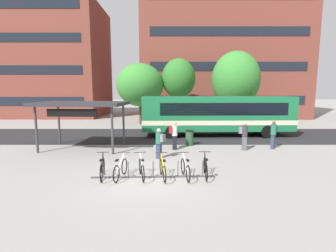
# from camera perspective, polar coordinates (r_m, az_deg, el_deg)

# --- Properties ---
(ground) EXTENTS (200.00, 200.00, 0.00)m
(ground) POSITION_cam_1_polar(r_m,az_deg,el_deg) (10.80, -4.42, -11.65)
(ground) COLOR gray
(bus_lane_asphalt) EXTENTS (80.00, 7.20, 0.01)m
(bus_lane_asphalt) POSITION_cam_1_polar(r_m,az_deg,el_deg) (20.55, -2.15, -2.17)
(bus_lane_asphalt) COLOR #232326
(bus_lane_asphalt) RESTS_ON ground
(city_bus) EXTENTS (12.08, 2.85, 3.20)m
(city_bus) POSITION_cam_1_polar(r_m,az_deg,el_deg) (20.66, 11.18, 2.70)
(city_bus) COLOR #196B3D
(city_bus) RESTS_ON ground
(bike_rack) EXTENTS (5.23, 0.25, 0.70)m
(bike_rack) POSITION_cam_1_polar(r_m,az_deg,el_deg) (10.76, -3.16, -11.22)
(bike_rack) COLOR #47474C
(bike_rack) RESTS_ON ground
(parked_bicycle_black_0) EXTENTS (0.52, 1.71, 0.99)m
(parked_bicycle_black_0) POSITION_cam_1_polar(r_m,az_deg,el_deg) (10.98, -14.52, -9.46)
(parked_bicycle_black_0) COLOR black
(parked_bicycle_black_0) RESTS_ON ground
(parked_bicycle_white_1) EXTENTS (0.52, 1.71, 0.99)m
(parked_bicycle_white_1) POSITION_cam_1_polar(r_m,az_deg,el_deg) (10.78, -10.56, -9.65)
(parked_bicycle_white_1) COLOR black
(parked_bicycle_white_1) RESTS_ON ground
(parked_bicycle_silver_2) EXTENTS (0.57, 1.69, 0.99)m
(parked_bicycle_silver_2) POSITION_cam_1_polar(r_m,az_deg,el_deg) (10.68, -5.81, -9.73)
(parked_bicycle_silver_2) COLOR black
(parked_bicycle_silver_2) RESTS_ON ground
(parked_bicycle_yellow_3) EXTENTS (0.52, 1.71, 0.99)m
(parked_bicycle_yellow_3) POSITION_cam_1_polar(r_m,az_deg,el_deg) (10.55, -0.97, -9.92)
(parked_bicycle_yellow_3) COLOR black
(parked_bicycle_yellow_3) RESTS_ON ground
(parked_bicycle_silver_4) EXTENTS (0.52, 1.71, 0.99)m
(parked_bicycle_silver_4) POSITION_cam_1_polar(r_m,az_deg,el_deg) (10.63, 4.24, -9.80)
(parked_bicycle_silver_4) COLOR black
(parked_bicycle_silver_4) RESTS_ON ground
(parked_bicycle_black_5) EXTENTS (0.52, 1.72, 0.99)m
(parked_bicycle_black_5) POSITION_cam_1_polar(r_m,az_deg,el_deg) (10.83, 8.79, -9.53)
(parked_bicycle_black_5) COLOR black
(parked_bicycle_black_5) RESTS_ON ground
(transit_shelter) EXTENTS (5.55, 3.81, 2.95)m
(transit_shelter) POSITION_cam_1_polar(r_m,az_deg,el_deg) (16.45, -18.84, 4.55)
(transit_shelter) COLOR #38383D
(transit_shelter) RESTS_ON ground
(commuter_grey_pack_0) EXTENTS (0.60, 0.55, 1.65)m
(commuter_grey_pack_0) POSITION_cam_1_polar(r_m,az_deg,el_deg) (13.40, -1.73, -3.54)
(commuter_grey_pack_0) COLOR #2D3851
(commuter_grey_pack_0) RESTS_ON ground
(commuter_grey_pack_1) EXTENTS (0.54, 0.36, 1.75)m
(commuter_grey_pack_1) POSITION_cam_1_polar(r_m,az_deg,el_deg) (15.97, 17.24, -1.79)
(commuter_grey_pack_1) COLOR #565660
(commuter_grey_pack_1) RESTS_ON ground
(commuter_red_pack_2) EXTENTS (0.54, 0.36, 1.76)m
(commuter_red_pack_2) POSITION_cam_1_polar(r_m,az_deg,el_deg) (15.45, 1.67, -1.74)
(commuter_red_pack_2) COLOR black
(commuter_red_pack_2) RESTS_ON ground
(commuter_teal_pack_3) EXTENTS (0.58, 0.59, 1.79)m
(commuter_teal_pack_3) POSITION_cam_1_polar(r_m,az_deg,el_deg) (17.03, 23.24, -1.43)
(commuter_teal_pack_3) COLOR #2D3851
(commuter_teal_pack_3) RESTS_ON ground
(trash_bin) EXTENTS (0.55, 0.55, 1.03)m
(trash_bin) POSITION_cam_1_polar(r_m,az_deg,el_deg) (16.83, 5.17, -2.68)
(trash_bin) COLOR #284C2D
(trash_bin) RESTS_ON ground
(street_tree_0) EXTENTS (5.09, 5.09, 7.83)m
(street_tree_0) POSITION_cam_1_polar(r_m,az_deg,el_deg) (28.01, 15.46, 10.20)
(street_tree_0) COLOR brown
(street_tree_0) RESTS_ON ground
(street_tree_1) EXTENTS (5.06, 5.06, 6.59)m
(street_tree_1) POSITION_cam_1_polar(r_m,az_deg,el_deg) (27.53, -6.17, 9.29)
(street_tree_1) COLOR brown
(street_tree_1) RESTS_ON ground
(street_tree_2) EXTENTS (3.65, 3.65, 7.13)m
(street_tree_2) POSITION_cam_1_polar(r_m,az_deg,el_deg) (27.67, 2.69, 10.78)
(street_tree_2) COLOR brown
(street_tree_2) RESTS_ON ground
(building_left_wing) EXTENTS (19.14, 11.40, 15.63)m
(building_left_wing) POSITION_cam_1_polar(r_m,az_deg,el_deg) (42.24, -27.38, 12.81)
(building_left_wing) COLOR brown
(building_left_wing) RESTS_ON ground
(building_right_wing) EXTENTS (22.04, 13.16, 24.94)m
(building_right_wing) POSITION_cam_1_polar(r_m,az_deg,el_deg) (39.71, 11.90, 20.70)
(building_right_wing) COLOR brown
(building_right_wing) RESTS_ON ground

